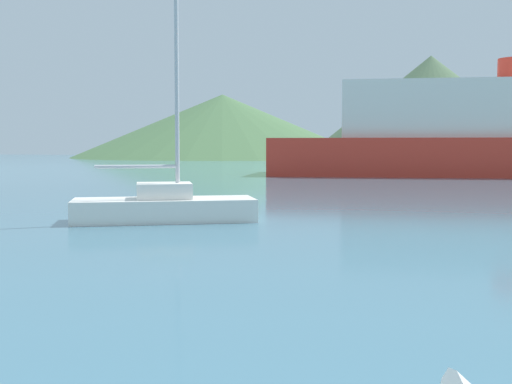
# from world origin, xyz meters

# --- Properties ---
(sailboat_inner) EXTENTS (5.23, 4.03, 7.87)m
(sailboat_inner) POSITION_xyz_m (-3.85, 18.11, 0.45)
(sailboat_inner) COLOR white
(sailboat_inner) RESTS_ON ground_plane
(ferry_distant) EXTENTS (34.25, 14.71, 8.05)m
(ferry_distant) POSITION_xyz_m (6.23, 50.13, 2.83)
(ferry_distant) COLOR red
(ferry_distant) RESTS_ON ground_plane
(hill_west) EXTENTS (51.11, 51.11, 10.78)m
(hill_west) POSITION_xyz_m (-38.26, 104.58, 5.39)
(hill_west) COLOR #476B42
(hill_west) RESTS_ON ground_plane
(hill_central) EXTENTS (38.42, 38.42, 15.48)m
(hill_central) POSITION_xyz_m (-3.49, 102.30, 7.74)
(hill_central) COLOR #4C6647
(hill_central) RESTS_ON ground_plane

